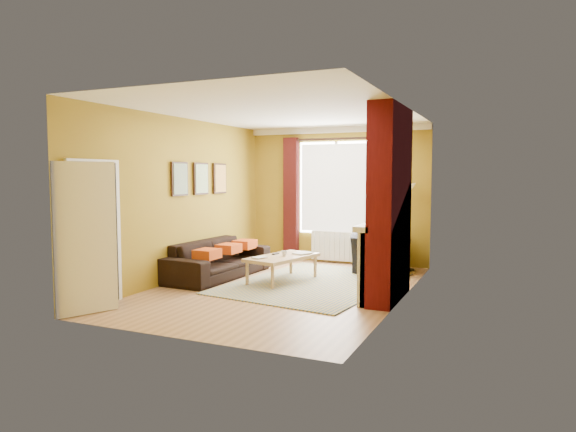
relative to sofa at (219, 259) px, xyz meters
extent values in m
plane|color=olive|center=(1.42, -0.40, -0.33)|extent=(5.50, 5.50, 0.00)
cube|color=olive|center=(1.42, 2.35, 1.07)|extent=(3.80, 0.02, 2.80)
cube|color=olive|center=(1.42, -3.15, 1.07)|extent=(3.80, 0.02, 2.80)
cube|color=olive|center=(3.32, -0.40, 1.07)|extent=(0.02, 5.50, 2.80)
cube|color=olive|center=(-0.48, -0.40, 1.07)|extent=(0.02, 5.50, 2.80)
cube|color=white|center=(1.42, -0.40, 2.47)|extent=(3.80, 5.50, 0.01)
cube|color=#4D0B0E|center=(3.14, -0.40, 1.07)|extent=(0.35, 1.40, 2.80)
cube|color=silver|center=(2.95, -0.40, 0.22)|extent=(0.12, 1.30, 1.10)
cube|color=silver|center=(2.90, -0.40, 0.75)|extent=(0.22, 1.40, 0.08)
cube|color=silver|center=(2.93, -0.98, 0.19)|extent=(0.16, 0.14, 1.04)
cube|color=silver|center=(2.93, 0.18, 0.19)|extent=(0.16, 0.14, 1.04)
cube|color=black|center=(2.98, -0.40, 0.12)|extent=(0.06, 0.80, 0.90)
cube|color=black|center=(2.96, -0.40, -0.30)|extent=(0.20, 1.00, 0.06)
cube|color=silver|center=(2.91, -0.75, 0.87)|extent=(0.03, 0.12, 0.16)
cube|color=black|center=(2.91, -0.50, 0.86)|extent=(0.03, 0.10, 0.14)
cylinder|color=black|center=(2.91, -0.25, 0.85)|extent=(0.10, 0.10, 0.12)
cube|color=black|center=(2.96, -0.40, 1.52)|extent=(0.03, 0.60, 0.75)
cube|color=#B5923D|center=(2.93, -0.40, 1.52)|extent=(0.01, 0.52, 0.66)
cube|color=silver|center=(1.42, 2.31, 2.41)|extent=(3.80, 0.08, 0.12)
cube|color=white|center=(1.42, 2.32, 1.22)|extent=(1.60, 0.04, 1.90)
cube|color=white|center=(1.42, 2.28, 1.22)|extent=(1.50, 0.02, 1.80)
cube|color=silver|center=(1.42, 2.30, 1.22)|extent=(0.06, 0.04, 1.90)
cube|color=#3C0E0D|center=(0.44, 2.23, 1.02)|extent=(0.30, 0.16, 2.50)
cube|color=#3C0E0D|center=(2.40, 2.23, 1.02)|extent=(0.30, 0.16, 2.50)
cylinder|color=black|center=(1.42, 2.23, 2.22)|extent=(2.30, 0.05, 0.05)
cube|color=silver|center=(1.42, 2.25, 0.02)|extent=(1.00, 0.10, 0.60)
cube|color=silver|center=(0.97, 2.19, 0.02)|extent=(0.04, 0.03, 0.56)
cube|color=silver|center=(1.08, 2.19, 0.02)|extent=(0.04, 0.03, 0.56)
cube|color=silver|center=(1.19, 2.19, 0.02)|extent=(0.04, 0.03, 0.56)
cube|color=silver|center=(1.30, 2.19, 0.02)|extent=(0.04, 0.03, 0.56)
cube|color=silver|center=(1.41, 2.19, 0.02)|extent=(0.04, 0.03, 0.56)
cube|color=silver|center=(1.52, 2.19, 0.02)|extent=(0.04, 0.03, 0.56)
cube|color=silver|center=(1.63, 2.19, 0.02)|extent=(0.04, 0.03, 0.56)
cube|color=silver|center=(1.74, 2.19, 0.02)|extent=(0.04, 0.03, 0.56)
cube|color=silver|center=(1.85, 2.19, 0.02)|extent=(0.04, 0.03, 0.56)
cube|color=black|center=(-0.45, -0.50, 1.42)|extent=(0.04, 0.44, 0.58)
cube|color=#B8C92F|center=(-0.43, -0.50, 1.42)|extent=(0.01, 0.38, 0.52)
cube|color=black|center=(-0.45, 0.15, 1.42)|extent=(0.04, 0.44, 0.58)
cube|color=green|center=(-0.43, 0.15, 1.42)|extent=(0.01, 0.38, 0.52)
cube|color=black|center=(-0.45, 0.80, 1.42)|extent=(0.04, 0.44, 0.58)
cube|color=#C05630|center=(-0.43, 0.80, 1.42)|extent=(0.01, 0.38, 0.52)
cube|color=silver|center=(-0.46, -2.45, 0.67)|extent=(0.05, 0.94, 2.06)
cube|color=black|center=(-0.44, -2.45, 0.67)|extent=(0.02, 0.80, 1.98)
cube|color=silver|center=(-0.26, -2.81, 0.67)|extent=(0.37, 0.74, 1.98)
imported|color=#427C37|center=(2.91, 0.05, 0.93)|extent=(0.14, 0.10, 0.27)
cube|color=#AF3B0E|center=(0.15, -0.60, 0.18)|extent=(0.34, 0.40, 0.16)
cube|color=#AF3B0E|center=(0.15, 0.10, 0.18)|extent=(0.34, 0.40, 0.16)
cube|color=#AF3B0E|center=(0.15, 0.70, 0.18)|extent=(0.34, 0.40, 0.16)
cube|color=#2F5282|center=(1.76, 0.17, -0.32)|extent=(2.75, 3.53, 0.02)
imported|color=black|center=(0.00, 0.00, 0.00)|extent=(0.99, 2.29, 0.66)
imported|color=black|center=(2.51, 1.64, 0.02)|extent=(1.27, 1.17, 0.69)
cube|color=tan|center=(1.21, 0.10, 0.09)|extent=(0.96, 1.45, 0.06)
cylinder|color=tan|center=(0.81, -0.43, -0.13)|extent=(0.07, 0.07, 0.39)
cylinder|color=tan|center=(1.33, -0.55, -0.13)|extent=(0.07, 0.07, 0.39)
cylinder|color=tan|center=(1.08, 0.74, -0.13)|extent=(0.07, 0.07, 0.39)
cylinder|color=tan|center=(1.60, 0.62, -0.13)|extent=(0.07, 0.07, 0.39)
cylinder|color=olive|center=(2.22, 1.88, -0.11)|extent=(0.43, 0.43, 0.43)
cylinder|color=black|center=(2.97, 2.00, -0.31)|extent=(0.30, 0.30, 0.03)
cylinder|color=black|center=(2.97, 2.00, 0.47)|extent=(0.03, 0.03, 1.53)
cone|color=#F5E7C9|center=(2.97, 2.00, 1.24)|extent=(0.30, 0.30, 0.18)
imported|color=#999999|center=(0.88, -0.26, 0.13)|extent=(0.24, 0.28, 0.02)
imported|color=#999999|center=(1.34, 0.48, 0.13)|extent=(0.34, 0.39, 0.02)
imported|color=#999999|center=(1.25, 0.08, 0.16)|extent=(0.12, 0.12, 0.09)
cube|color=#29292C|center=(1.03, 0.19, 0.13)|extent=(0.07, 0.18, 0.02)
camera|label=1|loc=(4.79, -7.76, 1.49)|focal=32.00mm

